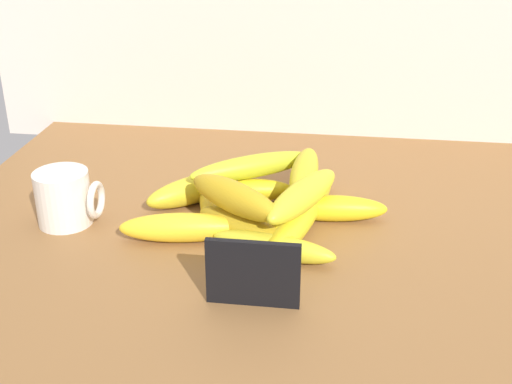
% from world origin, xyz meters
% --- Properties ---
extents(counter_top, '(1.10, 0.76, 0.03)m').
position_xyz_m(counter_top, '(0.00, 0.00, 0.01)').
color(counter_top, brown).
rests_on(counter_top, ground).
extents(chalkboard_sign, '(0.11, 0.02, 0.08)m').
position_xyz_m(chalkboard_sign, '(-0.05, -0.20, 0.07)').
color(chalkboard_sign, black).
rests_on(chalkboard_sign, counter_top).
extents(coffee_mug, '(0.09, 0.08, 0.08)m').
position_xyz_m(coffee_mug, '(-0.35, -0.04, 0.07)').
color(coffee_mug, silver).
rests_on(coffee_mug, counter_top).
extents(banana_0, '(0.09, 0.21, 0.04)m').
position_xyz_m(banana_0, '(-0.02, -0.04, 0.05)').
color(banana_0, yellow).
rests_on(banana_0, counter_top).
extents(banana_1, '(0.15, 0.14, 0.04)m').
position_xyz_m(banana_1, '(-0.18, 0.05, 0.05)').
color(banana_1, gold).
rests_on(banana_1, counter_top).
extents(banana_2, '(0.17, 0.05, 0.04)m').
position_xyz_m(banana_2, '(0.03, 0.02, 0.05)').
color(banana_2, yellow).
rests_on(banana_2, counter_top).
extents(banana_3, '(0.17, 0.07, 0.03)m').
position_xyz_m(banana_3, '(-0.04, -0.10, 0.05)').
color(banana_3, gold).
rests_on(banana_3, counter_top).
extents(banana_4, '(0.18, 0.07, 0.04)m').
position_xyz_m(banana_4, '(-0.17, -0.07, 0.05)').
color(banana_4, yellow).
rests_on(banana_4, counter_top).
extents(banana_5, '(0.16, 0.12, 0.04)m').
position_xyz_m(banana_5, '(-0.09, -0.06, 0.05)').
color(banana_5, gold).
rests_on(banana_5, counter_top).
extents(banana_6, '(0.14, 0.20, 0.04)m').
position_xyz_m(banana_6, '(-0.07, -0.02, 0.05)').
color(banana_6, yellow).
rests_on(banana_6, counter_top).
extents(banana_7, '(0.08, 0.17, 0.03)m').
position_xyz_m(banana_7, '(-0.15, 0.01, 0.05)').
color(banana_7, yellow).
rests_on(banana_7, counter_top).
extents(banana_8, '(0.08, 0.19, 0.04)m').
position_xyz_m(banana_8, '(0.00, 0.05, 0.05)').
color(banana_8, yellow).
rests_on(banana_8, counter_top).
extents(banana_9, '(0.16, 0.06, 0.04)m').
position_xyz_m(banana_9, '(-0.11, 0.07, 0.05)').
color(banana_9, yellow).
rests_on(banana_9, counter_top).
extents(banana_10, '(0.11, 0.18, 0.04)m').
position_xyz_m(banana_10, '(-0.01, -0.03, 0.09)').
color(banana_10, yellow).
rests_on(banana_10, banana_0).
extents(banana_11, '(0.16, 0.14, 0.04)m').
position_xyz_m(banana_11, '(-0.10, -0.05, 0.09)').
color(banana_11, gold).
rests_on(banana_11, banana_5).
extents(banana_12, '(0.04, 0.18, 0.04)m').
position_xyz_m(banana_12, '(-0.01, 0.05, 0.09)').
color(banana_12, gold).
rests_on(banana_12, banana_8).
extents(banana_13, '(0.19, 0.14, 0.04)m').
position_xyz_m(banana_13, '(-0.09, 0.08, 0.09)').
color(banana_13, gold).
rests_on(banana_13, banana_9).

